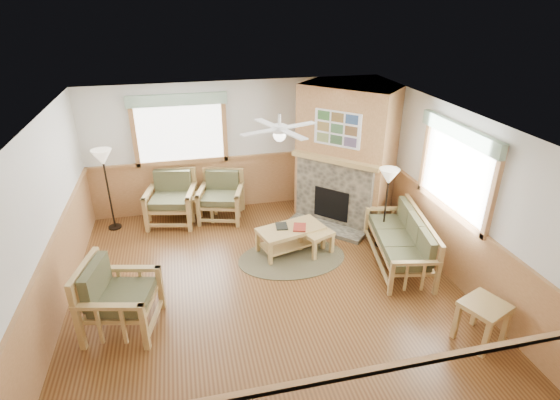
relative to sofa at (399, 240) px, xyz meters
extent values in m
cube|color=brown|center=(-2.35, -0.15, -0.44)|extent=(6.00, 6.00, 0.01)
cube|color=white|center=(-2.35, -0.15, 2.27)|extent=(6.00, 6.00, 0.01)
cube|color=silver|center=(-2.35, 2.85, 0.92)|extent=(6.00, 0.02, 2.70)
cube|color=silver|center=(-2.35, -3.15, 0.92)|extent=(6.00, 0.02, 2.70)
cube|color=silver|center=(-5.35, -0.15, 0.92)|extent=(0.02, 6.00, 2.70)
cube|color=silver|center=(0.65, -0.15, 0.92)|extent=(0.02, 6.00, 2.70)
cylinder|color=#4E482F|center=(-1.74, 0.51, -0.43)|extent=(1.95, 1.95, 0.01)
cube|color=maroon|center=(-1.55, 0.74, 0.06)|extent=(0.30, 0.35, 0.03)
cube|color=black|center=(-1.85, 0.86, 0.05)|extent=(0.23, 0.29, 0.03)
camera|label=1|loc=(-3.42, -5.77, 3.81)|focal=28.00mm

